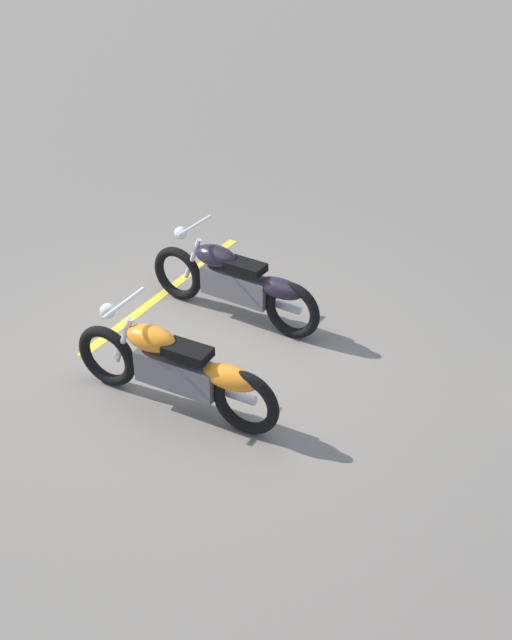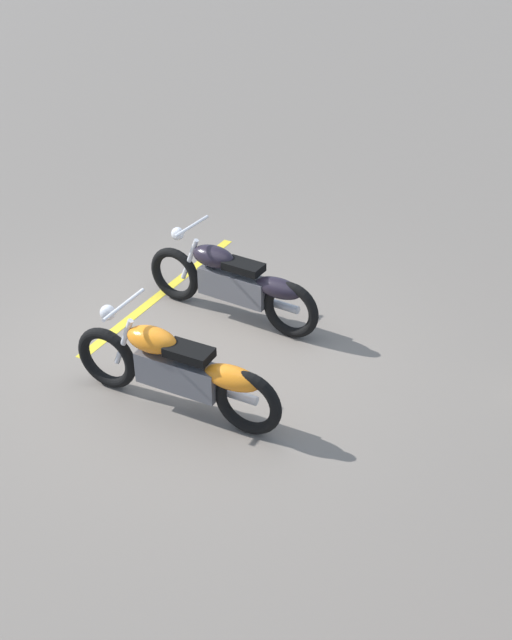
% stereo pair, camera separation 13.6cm
% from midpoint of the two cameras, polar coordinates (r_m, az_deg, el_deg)
% --- Properties ---
extents(ground_plane, '(60.00, 60.00, 0.00)m').
position_cam_midpoint_polar(ground_plane, '(8.03, -5.45, -2.53)').
color(ground_plane, slate).
extents(motorcycle_bright_foreground, '(2.23, 0.62, 1.04)m').
position_cam_midpoint_polar(motorcycle_bright_foreground, '(7.00, -6.44, -3.80)').
color(motorcycle_bright_foreground, black).
rests_on(motorcycle_bright_foreground, ground).
extents(motorcycle_dark_foreground, '(2.23, 0.62, 1.04)m').
position_cam_midpoint_polar(motorcycle_dark_foreground, '(8.37, -2.10, 2.86)').
color(motorcycle_dark_foreground, black).
rests_on(motorcycle_dark_foreground, ground).
extents(parking_stripe_near, '(0.15, 3.20, 0.01)m').
position_cam_midpoint_polar(parking_stripe_near, '(9.19, -7.47, 2.16)').
color(parking_stripe_near, yellow).
rests_on(parking_stripe_near, ground).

